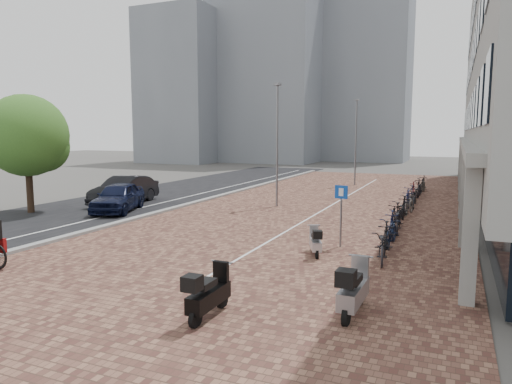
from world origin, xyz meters
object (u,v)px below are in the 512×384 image
Objects in this scene: car_navy at (118,197)px; scooter_back at (354,289)px; car_dark at (124,190)px; scooter_front at (315,241)px; scooter_mid at (209,293)px; parking_sign at (341,207)px.

car_navy is 16.54m from scooter_back.
car_dark is (-1.35, 2.17, 0.04)m from car_navy.
car_dark is 3.47× the size of scooter_front.
parking_sign is at bearing 80.96° from scooter_mid.
scooter_mid is 3.17m from scooter_back.
car_navy is 2.62× the size of scooter_mid.
scooter_front is 0.83× the size of scooter_mid.
scooter_front is 1.73m from parking_sign.
parking_sign reaches higher than scooter_mid.
scooter_mid is at bearing -153.00° from scooter_back.
scooter_back is 0.82× the size of parking_sign.
parking_sign reaches higher than car_navy.
car_dark is 2.17× the size of parking_sign.
scooter_mid is 0.76× the size of parking_sign.
scooter_front is (11.67, -4.38, -0.27)m from car_navy.
car_navy is 12.60m from parking_sign.
scooter_front is 5.13m from scooter_back.
scooter_front is 6.04m from scooter_mid.
car_dark is at bearing 134.75° from scooter_mid.
car_dark is at bearing 168.18° from parking_sign.
scooter_mid is at bearing -50.25° from car_dark.
scooter_front is 0.63× the size of parking_sign.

